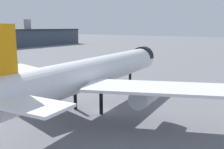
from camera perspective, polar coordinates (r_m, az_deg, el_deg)
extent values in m
plane|color=slate|center=(55.77, -2.08, -8.22)|extent=(900.00, 900.00, 0.00)
cylinder|color=white|center=(56.04, -3.89, 0.61)|extent=(59.21, 15.37, 6.37)
cone|color=white|center=(82.17, 7.21, 3.74)|extent=(7.89, 7.25, 6.25)
cylinder|color=black|center=(80.94, 6.88, 3.98)|extent=(3.82, 6.80, 6.44)
cube|color=white|center=(63.25, -18.84, 0.47)|extent=(13.52, 27.68, 0.51)
cylinder|color=#B7BAC1|center=(62.34, -15.79, -1.47)|extent=(8.69, 4.73, 3.51)
cube|color=white|center=(45.26, 10.80, -3.00)|extent=(20.39, 27.92, 0.51)
cylinder|color=#B7BAC1|center=(48.09, 7.61, -4.69)|extent=(8.69, 4.73, 3.51)
cube|color=white|center=(32.02, -18.59, -6.41)|extent=(6.87, 11.30, 0.38)
cylinder|color=black|center=(73.46, 4.07, -1.56)|extent=(0.76, 0.76, 5.10)
cylinder|color=black|center=(56.82, -8.28, -5.28)|extent=(0.76, 0.76, 5.10)
cylinder|color=black|center=(53.22, -2.46, -6.27)|extent=(0.76, 0.76, 5.10)
cylinder|color=#939399|center=(256.54, -18.42, 8.87)|extent=(6.55, 6.55, 25.27)
cube|color=black|center=(91.68, -18.21, -0.86)|extent=(5.70, 5.29, 0.35)
cube|color=silver|center=(93.06, -17.97, -0.07)|extent=(3.16, 3.18, 1.60)
cube|color=#1E2D38|center=(93.94, -17.82, 0.24)|extent=(1.30, 1.53, 0.80)
cube|color=silver|center=(90.51, -18.42, -0.19)|extent=(4.01, 3.88, 2.20)
cylinder|color=black|center=(93.84, -18.56, -0.73)|extent=(0.87, 0.79, 0.90)
cylinder|color=black|center=(93.23, -17.21, -0.72)|extent=(0.87, 0.79, 0.90)
cylinder|color=black|center=(90.22, -19.23, -1.21)|extent=(0.87, 0.79, 0.90)
cylinder|color=black|center=(89.58, -17.82, -1.21)|extent=(0.87, 0.79, 0.90)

